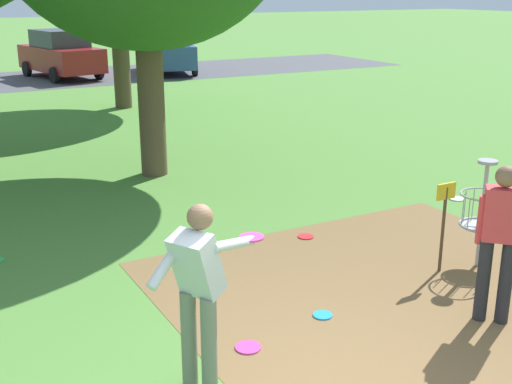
{
  "coord_description": "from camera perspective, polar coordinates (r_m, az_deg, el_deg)",
  "views": [
    {
      "loc": [
        -2.64,
        -3.74,
        3.4
      ],
      "look_at": [
        1.08,
        2.98,
        1.0
      ],
      "focal_mm": 46.08,
      "sensor_mm": 36.0,
      "label": 1
    }
  ],
  "objects": [
    {
      "name": "frisbee_far_left",
      "position": [
        11.51,
        17.03,
        -0.57
      ],
      "size": [
        0.25,
        0.25,
        0.02
      ],
      "primitive_type": "cylinder",
      "color": "white",
      "rests_on": "ground"
    },
    {
      "name": "frisbee_scattered_a",
      "position": [
        9.38,
        4.34,
        -3.89
      ],
      "size": [
        0.23,
        0.23,
        0.02
      ],
      "primitive_type": "cylinder",
      "color": "red",
      "rests_on": "ground"
    },
    {
      "name": "frisbee_mid_grass",
      "position": [
        6.64,
        -0.69,
        -13.35
      ],
      "size": [
        0.26,
        0.26,
        0.02
      ],
      "primitive_type": "cylinder",
      "color": "#E53D99",
      "rests_on": "ground"
    },
    {
      "name": "dirt_tee_pad",
      "position": [
        7.86,
        12.41,
        -8.68
      ],
      "size": [
        5.16,
        4.89,
        0.01
      ],
      "primitive_type": "cube",
      "color": "brown",
      "rests_on": "ground"
    },
    {
      "name": "player_foreground_watching",
      "position": [
        5.6,
        -4.98,
        -8.23
      ],
      "size": [
        1.17,
        0.5,
        1.71
      ],
      "color": "slate",
      "rests_on": "ground"
    },
    {
      "name": "player_throwing",
      "position": [
        7.18,
        20.38,
        -3.58
      ],
      "size": [
        0.45,
        0.45,
        1.71
      ],
      "color": "#232328",
      "rests_on": "ground"
    },
    {
      "name": "parked_car_rightmost",
      "position": [
        27.95,
        -7.68,
        12.1
      ],
      "size": [
        2.81,
        4.52,
        1.84
      ],
      "color": "#2D4784",
      "rests_on": "ground"
    },
    {
      "name": "frisbee_by_tee",
      "position": [
        7.26,
        5.81,
        -10.6
      ],
      "size": [
        0.21,
        0.21,
        0.02
      ],
      "primitive_type": "cylinder",
      "color": "#1E93DB",
      "rests_on": "ground"
    },
    {
      "name": "disc_golf_basket",
      "position": [
        8.61,
        18.76,
        -1.5
      ],
      "size": [
        0.98,
        0.58,
        1.39
      ],
      "color": "#9E9EA3",
      "rests_on": "ground"
    },
    {
      "name": "parked_car_center_right",
      "position": [
        27.18,
        -16.58,
        11.41
      ],
      "size": [
        2.58,
        4.47,
        1.84
      ],
      "color": "maroon",
      "rests_on": "ground"
    }
  ]
}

